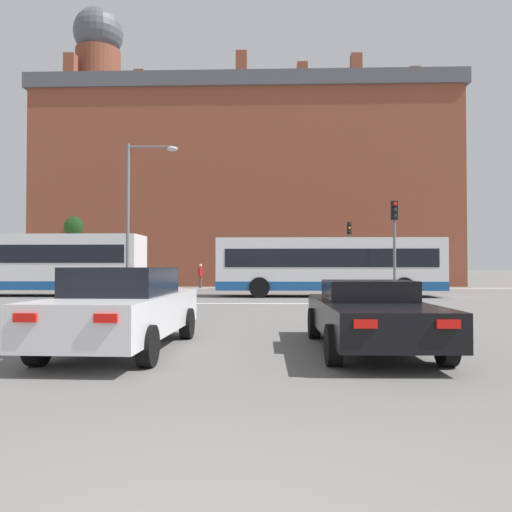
{
  "coord_description": "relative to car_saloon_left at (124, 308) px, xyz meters",
  "views": [
    {
      "loc": [
        0.47,
        -2.4,
        1.52
      ],
      "look_at": [
        -0.37,
        23.99,
        2.08
      ],
      "focal_mm": 35.0,
      "sensor_mm": 36.0,
      "label": 1
    }
  ],
  "objects": [
    {
      "name": "pedestrian_walking_east",
      "position": [
        -0.5,
        25.03,
        0.14
      ],
      "size": [
        0.32,
        0.44,
        1.57
      ],
      "rotation": [
        0.0,
        0.0,
        4.45
      ],
      "color": "brown",
      "rests_on": "ground_plane"
    },
    {
      "name": "bus_crossing_lead",
      "position": [
        5.56,
        16.33,
        0.8
      ],
      "size": [
        11.22,
        2.66,
        2.93
      ],
      "rotation": [
        0.0,
        0.0,
        1.57
      ],
      "color": "silver",
      "rests_on": "ground_plane"
    },
    {
      "name": "traffic_light_far_right",
      "position": [
        7.91,
        24.71,
        2.24
      ],
      "size": [
        0.26,
        0.31,
        4.51
      ],
      "color": "slate",
      "rests_on": "ground_plane"
    },
    {
      "name": "stop_line_strip",
      "position": [
        2.22,
        11.46,
        -0.77
      ],
      "size": [
        9.34,
        0.3,
        0.01
      ],
      "primitive_type": "cube",
      "color": "silver",
      "rests_on": "ground_plane"
    },
    {
      "name": "far_pavement",
      "position": [
        2.22,
        25.73,
        -0.77
      ],
      "size": [
        70.38,
        2.5,
        0.01
      ],
      "primitive_type": "cube",
      "color": "gray",
      "rests_on": "ground_plane"
    },
    {
      "name": "traffic_light_near_right",
      "position": [
        7.88,
        12.2,
        2.11
      ],
      "size": [
        0.26,
        0.31,
        4.3
      ],
      "color": "slate",
      "rests_on": "ground_plane"
    },
    {
      "name": "bus_crossing_trailing",
      "position": [
        -10.2,
        16.49,
        0.92
      ],
      "size": [
        12.29,
        2.72,
        3.15
      ],
      "rotation": [
        0.0,
        0.0,
        1.57
      ],
      "color": "silver",
      "rests_on": "ground_plane"
    },
    {
      "name": "tree_by_building",
      "position": [
        -12.47,
        30.37,
        3.78
      ],
      "size": [
        3.86,
        3.86,
        6.6
      ],
      "color": "#4C3823",
      "rests_on": "ground_plane"
    },
    {
      "name": "pedestrian_walking_west",
      "position": [
        -2.36,
        26.17,
        0.23
      ],
      "size": [
        0.37,
        0.46,
        1.71
      ],
      "rotation": [
        0.0,
        0.0,
        2.03
      ],
      "color": "brown",
      "rests_on": "ground_plane"
    },
    {
      "name": "car_roadster_right",
      "position": [
        4.47,
        0.16,
        -0.12
      ],
      "size": [
        2.0,
        4.77,
        1.26
      ],
      "rotation": [
        0.0,
        0.0,
        0.02
      ],
      "color": "black",
      "rests_on": "ground_plane"
    },
    {
      "name": "street_lamp_junction",
      "position": [
        -3.53,
        13.73,
        3.66
      ],
      "size": [
        2.39,
        0.36,
        7.2
      ],
      "color": "slate",
      "rests_on": "ground_plane"
    },
    {
      "name": "car_saloon_left",
      "position": [
        0.0,
        0.0,
        0.0
      ],
      "size": [
        2.04,
        4.91,
        1.5
      ],
      "rotation": [
        0.0,
        0.0,
        -0.03
      ],
      "color": "silver",
      "rests_on": "ground_plane"
    },
    {
      "name": "brick_civic_building",
      "position": [
        0.26,
        33.84,
        7.81
      ],
      "size": [
        34.13,
        10.9,
        24.16
      ],
      "color": "brown",
      "rests_on": "ground_plane"
    },
    {
      "name": "pedestrian_waiting",
      "position": [
        5.99,
        25.64,
        0.21
      ],
      "size": [
        0.36,
        0.46,
        1.68
      ],
      "rotation": [
        0.0,
        0.0,
        5.14
      ],
      "color": "brown",
      "rests_on": "ground_plane"
    }
  ]
}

